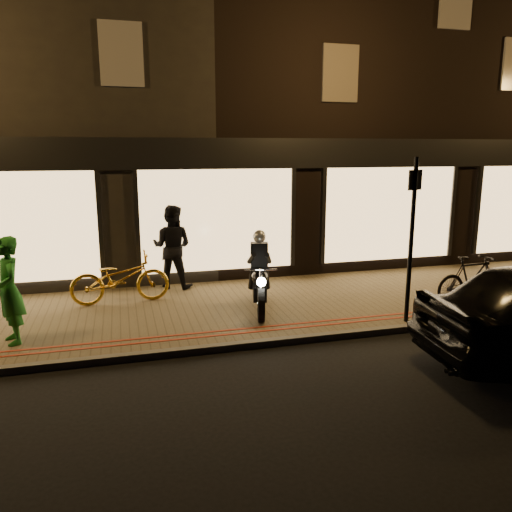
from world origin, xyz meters
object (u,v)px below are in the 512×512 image
(bicycle_gold, at_px, (120,278))
(person_green, at_px, (9,291))
(motorcycle, at_px, (260,280))
(sign_post, at_px, (412,232))

(bicycle_gold, distance_m, person_green, 2.50)
(motorcycle, height_order, sign_post, sign_post)
(sign_post, height_order, person_green, sign_post)
(sign_post, distance_m, bicycle_gold, 5.82)
(motorcycle, bearing_deg, bicycle_gold, 168.86)
(bicycle_gold, xyz_separation_m, person_green, (-1.73, -1.77, 0.36))
(sign_post, relative_size, person_green, 1.69)
(sign_post, xyz_separation_m, bicycle_gold, (-5.09, 2.57, -1.15))
(motorcycle, distance_m, bicycle_gold, 2.91)
(motorcycle, relative_size, sign_post, 0.64)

